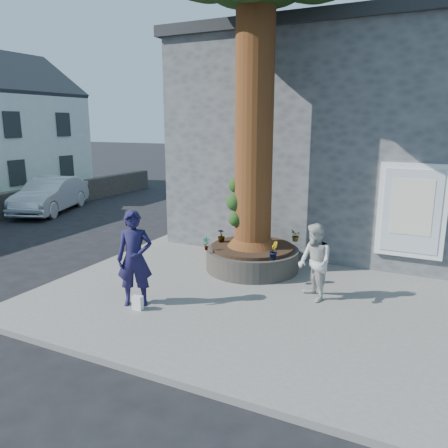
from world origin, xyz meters
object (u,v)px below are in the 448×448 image
at_px(woman, 315,262).
at_px(car_silver, 50,195).
at_px(planter, 252,257).
at_px(man, 135,259).

relative_size(woman, car_silver, 0.36).
distance_m(woman, car_silver, 13.33).
bearing_deg(planter, car_silver, 162.07).
height_order(man, woman, man).
distance_m(planter, car_silver, 11.15).
relative_size(planter, man, 1.19).
distance_m(planter, man, 3.37).
bearing_deg(planter, man, -112.20).
xyz_separation_m(man, woman, (3.13, 1.82, -0.16)).
relative_size(planter, car_silver, 0.52).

